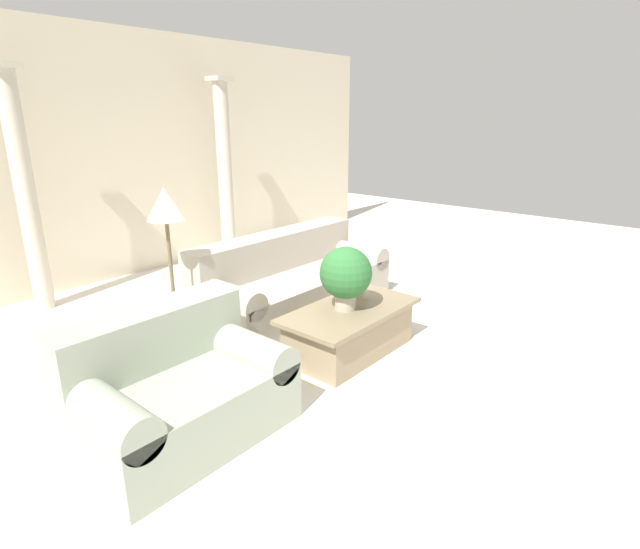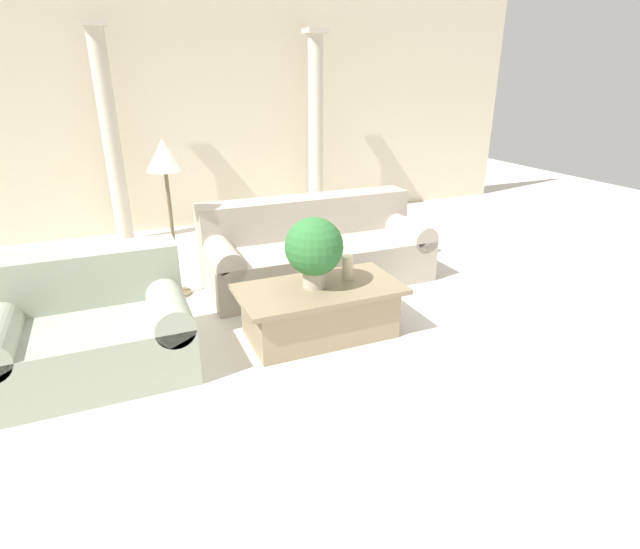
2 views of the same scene
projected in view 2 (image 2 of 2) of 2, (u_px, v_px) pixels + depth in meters
The scene contains 10 objects.
ground_plane at pixel (291, 312), 4.67m from camera, with size 16.00×16.00×0.00m, color silver.
wall_back at pixel (207, 111), 6.90m from camera, with size 10.00×0.06×3.20m.
sofa_long at pixel (315, 249), 5.31m from camera, with size 2.34×0.98×0.85m.
loveseat at pixel (90, 326), 3.67m from camera, with size 1.38×0.98×0.85m.
coffee_table at pixel (320, 311), 4.18m from camera, with size 1.35×0.71×0.44m.
potted_plant at pixel (314, 248), 3.99m from camera, with size 0.47×0.47×0.58m.
pillar_candle at pixel (348, 267), 4.23m from camera, with size 0.10×0.10×0.21m.
floor_lamp at pixel (165, 166), 4.57m from camera, with size 0.34×0.34×1.53m.
column_left at pixel (111, 137), 6.16m from camera, with size 0.29×0.29×2.65m.
column_right at pixel (316, 128), 7.16m from camera, with size 0.29×0.29×2.65m.
Camera 2 is at (-1.39, -3.97, 2.06)m, focal length 28.00 mm.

